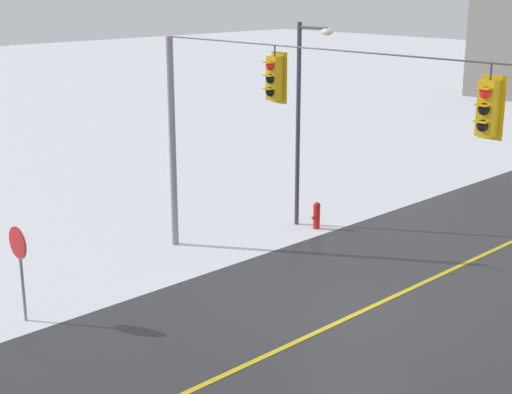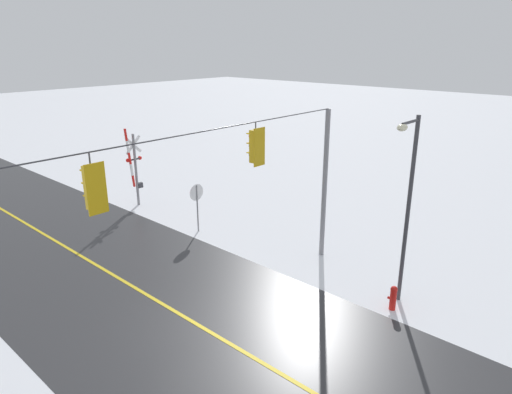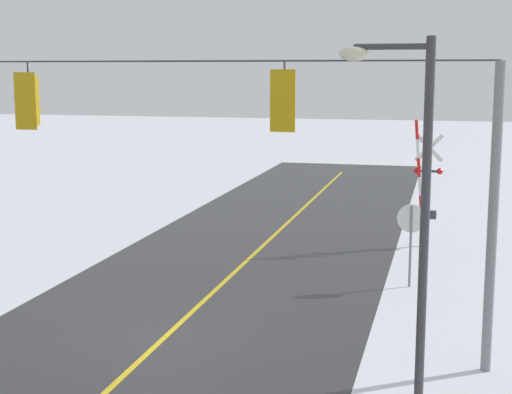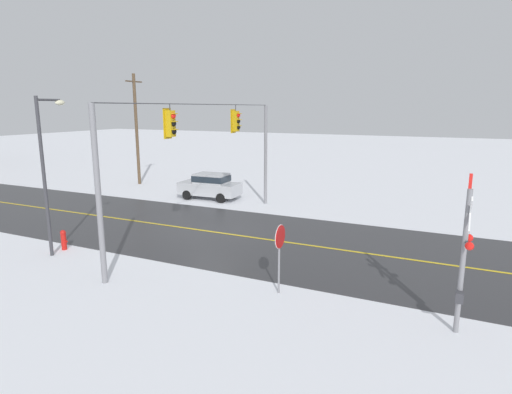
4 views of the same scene
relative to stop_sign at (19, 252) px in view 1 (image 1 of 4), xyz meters
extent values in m
plane|color=white|center=(5.18, 5.89, -1.71)|extent=(160.00, 160.00, 0.00)
cube|color=#303033|center=(5.18, 11.89, -1.71)|extent=(9.00, 80.00, 0.01)
cube|color=gold|center=(5.18, 11.89, -1.70)|extent=(0.14, 72.00, 0.01)
cylinder|color=gray|center=(-1.82, 5.89, 1.39)|extent=(0.20, 0.20, 6.20)
cylinder|color=#38383D|center=(5.18, 5.89, 4.49)|extent=(14.00, 0.04, 0.04)
cylinder|color=#38383D|center=(2.38, 5.89, 4.36)|extent=(0.04, 0.04, 0.26)
cube|color=#C6990F|center=(2.38, 5.89, 3.68)|extent=(0.34, 0.28, 1.08)
cube|color=#C6990F|center=(2.38, 6.05, 3.68)|extent=(0.52, 0.03, 1.26)
sphere|color=red|center=(2.38, 5.74, 4.00)|extent=(0.24, 0.24, 0.24)
cube|color=#C6990F|center=(2.38, 5.67, 4.09)|extent=(0.26, 0.16, 0.03)
sphere|color=black|center=(2.38, 5.74, 3.68)|extent=(0.24, 0.24, 0.24)
cube|color=#C6990F|center=(2.38, 5.67, 3.77)|extent=(0.26, 0.16, 0.03)
sphere|color=black|center=(2.38, 5.74, 3.36)|extent=(0.24, 0.24, 0.24)
cube|color=#C6990F|center=(2.38, 5.67, 3.45)|extent=(0.26, 0.16, 0.03)
cylinder|color=#38383D|center=(8.19, 5.89, 4.32)|extent=(0.04, 0.04, 0.32)
cube|color=#C6990F|center=(8.19, 5.89, 3.62)|extent=(0.34, 0.28, 1.08)
cube|color=#C6990F|center=(8.19, 6.05, 3.62)|extent=(0.52, 0.03, 1.26)
sphere|color=red|center=(8.19, 5.74, 3.94)|extent=(0.24, 0.24, 0.24)
cube|color=#C6990F|center=(8.19, 5.67, 4.03)|extent=(0.26, 0.16, 0.03)
sphere|color=black|center=(8.19, 5.74, 3.62)|extent=(0.24, 0.24, 0.24)
cube|color=#C6990F|center=(8.19, 5.67, 3.71)|extent=(0.26, 0.16, 0.03)
sphere|color=black|center=(8.19, 5.74, 3.30)|extent=(0.24, 0.24, 0.24)
cube|color=#C6990F|center=(8.19, 5.67, 3.39)|extent=(0.26, 0.16, 0.03)
cylinder|color=gray|center=(0.00, 0.02, -0.56)|extent=(0.07, 0.07, 2.30)
cylinder|color=#B71414|center=(0.00, -0.02, 0.24)|extent=(0.76, 0.03, 0.76)
cylinder|color=white|center=(0.00, 0.00, 0.24)|extent=(0.80, 0.02, 0.80)
cylinder|color=#38383D|center=(-0.62, 9.99, 1.54)|extent=(0.14, 0.14, 6.50)
cylinder|color=#38383D|center=(-0.07, 9.99, 4.64)|extent=(1.10, 0.09, 0.09)
ellipsoid|color=beige|center=(0.48, 9.99, 4.54)|extent=(0.44, 0.28, 0.22)
cylinder|color=red|center=(0.13, 10.12, -1.36)|extent=(0.22, 0.22, 0.70)
sphere|color=red|center=(0.13, 10.12, -0.95)|extent=(0.24, 0.24, 0.24)
cylinder|color=red|center=(0.13, 9.98, -1.33)|extent=(0.09, 0.10, 0.09)
camera|label=1|loc=(15.53, -7.35, 5.98)|focal=53.01mm
camera|label=2|loc=(13.35, 15.78, 6.91)|focal=32.24mm
camera|label=3|loc=(-0.91, 21.50, 4.30)|focal=54.36mm
camera|label=4|loc=(-12.31, -4.91, 4.32)|focal=29.88mm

